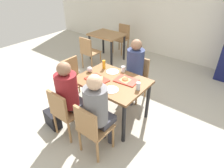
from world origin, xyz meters
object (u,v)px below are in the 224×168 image
object	(u,v)px
plastic_cup_b	(99,87)
chair_near_left	(64,111)
main_table	(112,85)
background_chair_near	(89,51)
chair_far_side	(137,75)
foil_bundle	(90,69)
person_in_red	(69,93)
paper_plate_center	(113,72)
pizza_slice_a	(97,79)
person_far_side	(134,67)
chair_near_right	(92,127)
tray_red_far	(126,80)
plastic_cup_a	(123,69)
tray_red_near	(97,79)
handbag	(53,119)
condiment_bottle	(104,65)
pizza_slice_b	(125,79)
background_table	(107,38)
chair_left_end	(74,76)
paper_plate_near_edge	(111,90)
person_in_brown_jacket	(98,108)
soda_can	(138,86)
background_chair_far	(122,37)

from	to	relation	value
plastic_cup_b	chair_near_left	bearing A→B (deg)	-124.80
main_table	background_chair_near	bearing A→B (deg)	145.65
chair_far_side	foil_bundle	distance (m)	1.00
person_in_red	plastic_cup_b	bearing A→B (deg)	44.64
person_in_red	paper_plate_center	size ratio (longest dim) A/B	5.71
pizza_slice_a	chair_far_side	bearing A→B (deg)	78.98
main_table	pizza_slice_a	bearing A→B (deg)	-141.11
person_far_side	background_chair_near	bearing A→B (deg)	164.25
plastic_cup_b	chair_near_right	bearing A→B (deg)	-60.37
person_in_red	background_chair_near	size ratio (longest dim) A/B	1.48
chair_near_right	background_chair_near	xyz separation A→B (m)	(-1.93, 1.93, 0.00)
tray_red_far	plastic_cup_a	distance (m)	0.32
tray_red_near	handbag	bearing A→B (deg)	-122.91
paper_plate_center	background_chair_near	xyz separation A→B (m)	(-1.48, 0.90, -0.27)
main_table	pizza_slice_a	xyz separation A→B (m)	(-0.19, -0.15, 0.13)
pizza_slice_a	foil_bundle	bearing A→B (deg)	156.43
chair_near_right	pizza_slice_a	xyz separation A→B (m)	(-0.47, 0.65, 0.29)
chair_near_left	condiment_bottle	xyz separation A→B (m)	(-0.08, 1.03, 0.34)
pizza_slice_b	plastic_cup_a	xyz separation A→B (m)	(-0.21, 0.24, 0.03)
person_in_red	person_far_side	bearing A→B (deg)	77.96
background_table	handbag	bearing A→B (deg)	-69.22
chair_left_end	paper_plate_center	xyz separation A→B (m)	(0.78, 0.23, 0.27)
paper_plate_near_edge	plastic_cup_a	distance (m)	0.62
chair_far_side	foil_bundle	world-z (taller)	foil_bundle
plastic_cup_a	tray_red_near	bearing A→B (deg)	-108.66
person_in_brown_jacket	tray_red_far	world-z (taller)	person_in_brown_jacket
tray_red_near	main_table	bearing A→B (deg)	36.52
chair_near_right	paper_plate_near_edge	size ratio (longest dim) A/B	3.85
chair_far_side	soda_can	distance (m)	0.97
person_far_side	handbag	size ratio (longest dim) A/B	3.93
person_in_red	tray_red_far	size ratio (longest dim) A/B	3.49
paper_plate_near_edge	background_table	xyz separation A→B (m)	(-1.82, 2.09, -0.13)
person_in_brown_jacket	condiment_bottle	xyz separation A→B (m)	(-0.65, 0.89, 0.10)
chair_near_left	foil_bundle	world-z (taller)	foil_bundle
chair_left_end	background_chair_near	size ratio (longest dim) A/B	1.00
chair_far_side	person_in_red	bearing A→B (deg)	-100.91
tray_red_far	condiment_bottle	world-z (taller)	condiment_bottle
plastic_cup_a	pizza_slice_a	bearing A→B (deg)	-107.28
chair_near_left	foil_bundle	distance (m)	0.86
chair_left_end	person_far_side	xyz separation A→B (m)	(0.95, 0.66, 0.25)
chair_near_right	person_in_brown_jacket	size ratio (longest dim) A/B	0.67
paper_plate_center	background_chair_far	xyz separation A→B (m)	(-1.48, 2.36, -0.27)
chair_near_left	background_table	distance (m)	3.00
background_table	paper_plate_near_edge	bearing A→B (deg)	-48.99
person_in_red	background_table	world-z (taller)	person_in_red
chair_far_side	tray_red_far	world-z (taller)	chair_far_side
pizza_slice_b	background_chair_far	bearing A→B (deg)	126.43
main_table	foil_bundle	bearing A→B (deg)	-177.51
person_far_side	tray_red_far	bearing A→B (deg)	-69.78
chair_far_side	background_table	world-z (taller)	chair_far_side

